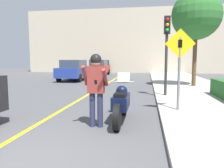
{
  "coord_description": "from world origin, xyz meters",
  "views": [
    {
      "loc": [
        2.2,
        -3.08,
        1.67
      ],
      "look_at": [
        1.25,
        2.88,
        1.01
      ],
      "focal_mm": 35.0,
      "sensor_mm": 36.0,
      "label": 1
    }
  ],
  "objects_px": {
    "motorcycle": "(121,103)",
    "traffic_light": "(167,41)",
    "crossing_sign": "(179,62)",
    "street_tree": "(196,16)",
    "parked_car_blue": "(74,70)",
    "parked_car_red": "(99,68)",
    "parked_car_black": "(105,66)",
    "person_biker": "(96,82)"
  },
  "relations": [
    {
      "from": "motorcycle",
      "to": "traffic_light",
      "type": "height_order",
      "value": "traffic_light"
    },
    {
      "from": "person_biker",
      "to": "traffic_light",
      "type": "distance_m",
      "value": 5.26
    },
    {
      "from": "parked_car_red",
      "to": "crossing_sign",
      "type": "bearing_deg",
      "value": -69.29
    },
    {
      "from": "motorcycle",
      "to": "parked_car_red",
      "type": "bearing_deg",
      "value": 104.45
    },
    {
      "from": "street_tree",
      "to": "parked_car_red",
      "type": "bearing_deg",
      "value": 129.89
    },
    {
      "from": "motorcycle",
      "to": "street_tree",
      "type": "relative_size",
      "value": 0.4
    },
    {
      "from": "motorcycle",
      "to": "parked_car_red",
      "type": "height_order",
      "value": "parked_car_red"
    },
    {
      "from": "motorcycle",
      "to": "traffic_light",
      "type": "distance_m",
      "value": 4.78
    },
    {
      "from": "person_biker",
      "to": "crossing_sign",
      "type": "relative_size",
      "value": 0.73
    },
    {
      "from": "crossing_sign",
      "to": "parked_car_blue",
      "type": "xyz_separation_m",
      "value": [
        -6.85,
        10.12,
        -0.77
      ]
    },
    {
      "from": "person_biker",
      "to": "traffic_light",
      "type": "xyz_separation_m",
      "value": [
        2.06,
        4.64,
        1.38
      ]
    },
    {
      "from": "parked_car_red",
      "to": "parked_car_black",
      "type": "bearing_deg",
      "value": 94.91
    },
    {
      "from": "motorcycle",
      "to": "parked_car_black",
      "type": "bearing_deg",
      "value": 101.97
    },
    {
      "from": "street_tree",
      "to": "parked_car_red",
      "type": "xyz_separation_m",
      "value": [
        -8.0,
        9.57,
        -3.41
      ]
    },
    {
      "from": "person_biker",
      "to": "street_tree",
      "type": "height_order",
      "value": "street_tree"
    },
    {
      "from": "motorcycle",
      "to": "traffic_light",
      "type": "bearing_deg",
      "value": 69.82
    },
    {
      "from": "street_tree",
      "to": "parked_car_black",
      "type": "xyz_separation_m",
      "value": [
        -8.54,
        15.91,
        -3.41
      ]
    },
    {
      "from": "street_tree",
      "to": "parked_car_blue",
      "type": "height_order",
      "value": "street_tree"
    },
    {
      "from": "motorcycle",
      "to": "traffic_light",
      "type": "xyz_separation_m",
      "value": [
        1.5,
        4.08,
        2.0
      ]
    },
    {
      "from": "person_biker",
      "to": "parked_car_red",
      "type": "bearing_deg",
      "value": 102.34
    },
    {
      "from": "parked_car_blue",
      "to": "parked_car_red",
      "type": "height_order",
      "value": "same"
    },
    {
      "from": "person_biker",
      "to": "parked_car_blue",
      "type": "distance_m",
      "value": 12.76
    },
    {
      "from": "traffic_light",
      "to": "parked_car_blue",
      "type": "relative_size",
      "value": 0.82
    },
    {
      "from": "crossing_sign",
      "to": "parked_car_red",
      "type": "distance_m",
      "value": 17.49
    },
    {
      "from": "crossing_sign",
      "to": "traffic_light",
      "type": "xyz_separation_m",
      "value": [
        -0.16,
        2.87,
        0.89
      ]
    },
    {
      "from": "motorcycle",
      "to": "crossing_sign",
      "type": "bearing_deg",
      "value": 36.02
    },
    {
      "from": "street_tree",
      "to": "parked_car_blue",
      "type": "xyz_separation_m",
      "value": [
        -8.66,
        3.34,
        -3.41
      ]
    },
    {
      "from": "motorcycle",
      "to": "crossing_sign",
      "type": "height_order",
      "value": "crossing_sign"
    },
    {
      "from": "motorcycle",
      "to": "street_tree",
      "type": "xyz_separation_m",
      "value": [
        3.48,
        7.98,
        3.75
      ]
    },
    {
      "from": "crossing_sign",
      "to": "traffic_light",
      "type": "bearing_deg",
      "value": 93.15
    },
    {
      "from": "person_biker",
      "to": "parked_car_black",
      "type": "relative_size",
      "value": 0.43
    },
    {
      "from": "street_tree",
      "to": "motorcycle",
      "type": "bearing_deg",
      "value": -113.53
    },
    {
      "from": "parked_car_blue",
      "to": "street_tree",
      "type": "bearing_deg",
      "value": -21.1
    },
    {
      "from": "parked_car_blue",
      "to": "parked_car_black",
      "type": "relative_size",
      "value": 1.0
    },
    {
      "from": "traffic_light",
      "to": "parked_car_red",
      "type": "height_order",
      "value": "traffic_light"
    },
    {
      "from": "person_biker",
      "to": "parked_car_blue",
      "type": "relative_size",
      "value": 0.43
    },
    {
      "from": "parked_car_red",
      "to": "person_biker",
      "type": "bearing_deg",
      "value": -77.66
    },
    {
      "from": "crossing_sign",
      "to": "traffic_light",
      "type": "distance_m",
      "value": 3.01
    },
    {
      "from": "crossing_sign",
      "to": "parked_car_blue",
      "type": "height_order",
      "value": "crossing_sign"
    },
    {
      "from": "parked_car_blue",
      "to": "parked_car_red",
      "type": "bearing_deg",
      "value": 83.9
    },
    {
      "from": "parked_car_black",
      "to": "crossing_sign",
      "type": "bearing_deg",
      "value": -73.49
    },
    {
      "from": "parked_car_blue",
      "to": "traffic_light",
      "type": "bearing_deg",
      "value": -47.31
    }
  ]
}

